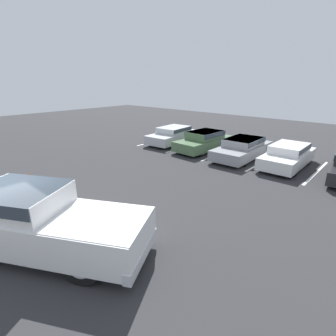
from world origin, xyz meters
name	(u,v)px	position (x,y,z in m)	size (l,w,h in m)	color
ground_plane	(3,239)	(0.00, 0.00, 0.00)	(60.00, 60.00, 0.00)	#2D2D30
stall_stripe_a	(159,140)	(-5.51, 12.45, 0.00)	(0.12, 4.53, 0.01)	white
stall_stripe_b	(188,146)	(-2.80, 12.45, 0.00)	(0.12, 4.53, 0.01)	white
stall_stripe_c	(222,153)	(-0.09, 12.45, 0.00)	(0.12, 4.53, 0.01)	white
stall_stripe_d	(264,162)	(2.63, 12.45, 0.00)	(0.12, 4.53, 0.01)	white
stall_stripe_e	(316,172)	(5.34, 12.45, 0.00)	(0.12, 4.53, 0.01)	white
pickup_truck	(34,220)	(1.31, 0.46, 0.91)	(6.34, 4.60, 1.79)	white
parked_sedan_a	(173,135)	(-4.17, 12.50, 0.63)	(2.15, 4.38, 1.18)	#B7BABF
parked_sedan_b	(204,140)	(-1.35, 12.33, 0.66)	(2.02, 4.37, 1.25)	#4C6B47
parked_sedan_c	(243,148)	(1.36, 12.29, 0.64)	(1.93, 4.59, 1.19)	gray
parked_sedan_d	(288,155)	(3.88, 12.42, 0.64)	(1.79, 4.25, 1.20)	silver
traffic_cone	(30,179)	(-3.63, 2.24, 0.29)	(0.37, 0.37, 0.62)	black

